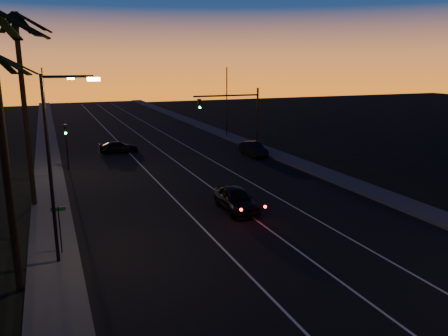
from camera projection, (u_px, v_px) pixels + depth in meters
name	position (u px, v px, depth m)	size (l,w,h in m)	color
road	(204.00, 187.00, 34.05)	(20.00, 170.00, 0.01)	black
sidewalk_left	(51.00, 203.00, 29.94)	(2.40, 170.00, 0.16)	#3D3D3A
sidewalk_right	(325.00, 173.00, 38.14)	(2.40, 170.00, 0.16)	#3D3D3A
lane_stripe_left	(167.00, 191.00, 32.95)	(0.12, 160.00, 0.01)	silver
lane_stripe_mid	(210.00, 187.00, 34.24)	(0.12, 160.00, 0.01)	silver
lane_stripe_right	(251.00, 182.00, 35.52)	(0.12, 160.00, 0.01)	silver
palm_near	(1.00, 125.00, 16.99)	(4.25, 4.16, 11.53)	black
palm_mid	(0.00, 127.00, 22.36)	(4.25, 4.16, 10.03)	black
palm_far	(23.00, 93.00, 27.82)	(4.25, 4.16, 12.53)	black
streetlight_left_near	(56.00, 156.00, 19.89)	(2.55, 0.26, 9.00)	black
streetlight_left_far	(50.00, 118.00, 36.17)	(2.55, 0.26, 8.50)	black
street_sign	(60.00, 224.00, 21.61)	(0.70, 0.06, 2.60)	black
signal_mast	(237.00, 110.00, 44.56)	(7.10, 0.41, 7.00)	black
signal_post	(66.00, 139.00, 38.90)	(0.28, 0.37, 4.20)	black
far_pole_left	(45.00, 107.00, 51.51)	(0.14, 0.14, 9.00)	black
far_pole_right	(227.00, 103.00, 56.86)	(0.14, 0.14, 9.00)	black
lead_car	(236.00, 199.00, 28.49)	(1.97, 5.17, 1.56)	black
right_car	(253.00, 149.00, 45.59)	(1.71, 4.52, 1.47)	black
cross_car	(119.00, 147.00, 47.18)	(4.31, 1.96, 1.23)	black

